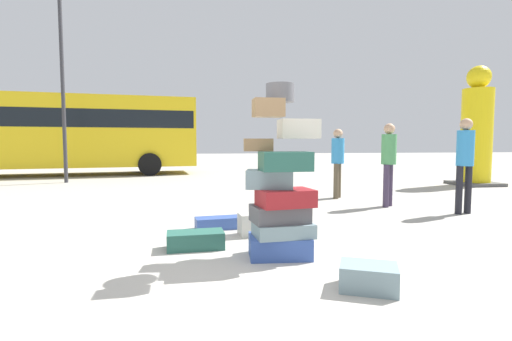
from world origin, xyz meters
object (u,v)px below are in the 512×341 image
at_px(suitcase_tower, 281,193).
at_px(suitcase_slate_white_trunk, 369,277).
at_px(suitcase_teal_left_side, 196,240).
at_px(parked_bus, 59,129).
at_px(person_bearded_onlooker, 338,157).
at_px(person_tourist_with_camera, 465,157).
at_px(lamp_post, 61,50).
at_px(person_passerby_in_red, 389,157).
at_px(suitcase_cream_foreground_near, 266,223).
at_px(yellow_dummy_statue, 477,133).
at_px(suitcase_navy_right_side, 221,223).

height_order(suitcase_tower, suitcase_slate_white_trunk, suitcase_tower).
height_order(suitcase_teal_left_side, parked_bus, parked_bus).
xyz_separation_m(person_bearded_onlooker, person_tourist_with_camera, (1.63, -2.23, 0.08)).
bearing_deg(lamp_post, person_passerby_in_red, -35.47).
distance_m(suitcase_cream_foreground_near, parked_bus, 12.78).
bearing_deg(suitcase_cream_foreground_near, lamp_post, 117.47).
height_order(person_passerby_in_red, yellow_dummy_statue, yellow_dummy_statue).
distance_m(suitcase_slate_white_trunk, person_bearded_onlooker, 5.77).
distance_m(person_bearded_onlooker, person_tourist_with_camera, 2.76).
distance_m(suitcase_navy_right_side, person_tourist_with_camera, 4.66).
relative_size(suitcase_tower, suitcase_teal_left_side, 2.84).
relative_size(suitcase_tower, person_bearded_onlooker, 1.21).
distance_m(suitcase_cream_foreground_near, person_bearded_onlooker, 4.05).
height_order(suitcase_tower, parked_bus, parked_bus).
height_order(suitcase_teal_left_side, suitcase_cream_foreground_near, suitcase_cream_foreground_near).
height_order(suitcase_cream_foreground_near, person_passerby_in_red, person_passerby_in_red).
distance_m(suitcase_tower, suitcase_slate_white_trunk, 1.38).
bearing_deg(suitcase_cream_foreground_near, suitcase_slate_white_trunk, -82.35).
xyz_separation_m(suitcase_navy_right_side, person_passerby_in_red, (3.52, 1.51, 0.94)).
xyz_separation_m(person_bearded_onlooker, yellow_dummy_statue, (5.20, 2.05, 0.63)).
distance_m(person_tourist_with_camera, person_passerby_in_red, 1.38).
xyz_separation_m(suitcase_slate_white_trunk, person_bearded_onlooker, (1.70, 5.44, 0.87)).
distance_m(suitcase_teal_left_side, suitcase_cream_foreground_near, 1.18).
relative_size(suitcase_slate_white_trunk, lamp_post, 0.08).
distance_m(suitcase_navy_right_side, suitcase_cream_foreground_near, 0.78).
xyz_separation_m(suitcase_navy_right_side, suitcase_slate_white_trunk, (1.20, -2.65, 0.03)).
xyz_separation_m(suitcase_cream_foreground_near, person_bearded_onlooker, (2.27, 3.25, 0.83)).
bearing_deg(person_tourist_with_camera, suitcase_teal_left_side, 7.44).
bearing_deg(person_passerby_in_red, suitcase_tower, 2.86).
bearing_deg(suitcase_cream_foreground_near, person_tourist_with_camera, 7.88).
bearing_deg(person_bearded_onlooker, suitcase_teal_left_side, -4.62).
xyz_separation_m(suitcase_slate_white_trunk, person_passerby_in_red, (2.31, 4.16, 0.91)).
relative_size(suitcase_navy_right_side, yellow_dummy_statue, 0.21).
height_order(suitcase_navy_right_side, parked_bus, parked_bus).
bearing_deg(person_passerby_in_red, suitcase_teal_left_side, -10.24).
height_order(suitcase_slate_white_trunk, parked_bus, parked_bus).
bearing_deg(suitcase_cream_foreground_near, suitcase_tower, -97.78).
relative_size(suitcase_navy_right_side, person_passerby_in_red, 0.46).
bearing_deg(yellow_dummy_statue, suitcase_tower, -139.40).
bearing_deg(suitcase_slate_white_trunk, parked_bus, 142.61).
distance_m(suitcase_tower, parked_bus, 13.67).
bearing_deg(person_tourist_with_camera, suitcase_navy_right_side, -3.90).
bearing_deg(suitcase_navy_right_side, parked_bus, 111.79).
relative_size(suitcase_navy_right_side, lamp_post, 0.12).
xyz_separation_m(person_passerby_in_red, parked_bus, (-9.44, 8.87, 0.81)).
xyz_separation_m(person_passerby_in_red, lamp_post, (-8.24, 5.87, 3.27)).
xyz_separation_m(suitcase_slate_white_trunk, parked_bus, (-7.13, 13.03, 1.72)).
bearing_deg(suitcase_slate_white_trunk, suitcase_teal_left_side, 158.84).
height_order(suitcase_teal_left_side, yellow_dummy_statue, yellow_dummy_statue).
bearing_deg(person_passerby_in_red, parked_bus, -87.04).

